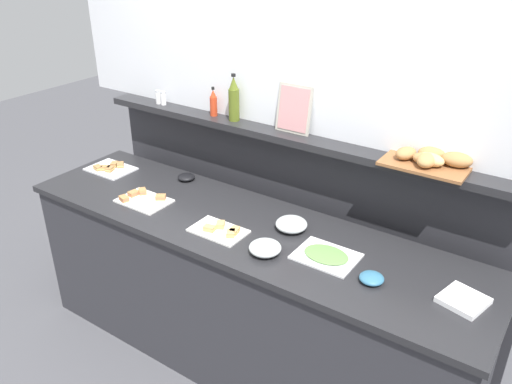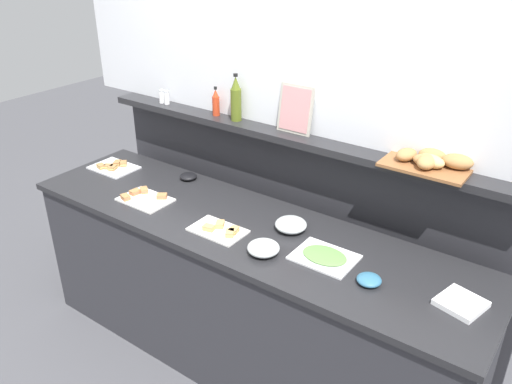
{
  "view_description": "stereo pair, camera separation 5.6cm",
  "coord_description": "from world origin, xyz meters",
  "px_view_note": "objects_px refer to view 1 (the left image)",
  "views": [
    {
      "loc": [
        1.38,
        -1.89,
        2.29
      ],
      "look_at": [
        0.02,
        0.1,
        1.07
      ],
      "focal_mm": 36.55,
      "sensor_mm": 36.0,
      "label": 1
    },
    {
      "loc": [
        1.43,
        -1.86,
        2.29
      ],
      "look_at": [
        0.02,
        0.1,
        1.07
      ],
      "focal_mm": 36.55,
      "sensor_mm": 36.0,
      "label": 2
    }
  ],
  "objects_px": {
    "sandwich_platter_side": "(110,168)",
    "condiment_bowl_teal": "(186,177)",
    "sandwich_platter_front": "(220,230)",
    "pepper_shaker": "(163,98)",
    "framed_picture": "(294,109)",
    "glass_bowl_large": "(265,248)",
    "condiment_bowl_dark": "(372,278)",
    "hot_sauce_bottle": "(213,103)",
    "salt_shaker": "(158,97)",
    "bread_basket": "(430,159)",
    "glass_bowl_medium": "(291,225)",
    "olive_oil_bottle": "(234,100)",
    "sandwich_platter_rear": "(143,199)",
    "napkin_stack": "(464,299)",
    "cold_cuts_platter": "(326,256)"
  },
  "relations": [
    {
      "from": "sandwich_platter_side",
      "to": "condiment_bowl_teal",
      "type": "xyz_separation_m",
      "value": [
        0.5,
        0.16,
        0.01
      ]
    },
    {
      "from": "sandwich_platter_front",
      "to": "pepper_shaker",
      "type": "height_order",
      "value": "pepper_shaker"
    },
    {
      "from": "sandwich_platter_side",
      "to": "framed_picture",
      "type": "relative_size",
      "value": 1.07
    },
    {
      "from": "glass_bowl_large",
      "to": "condiment_bowl_dark",
      "type": "xyz_separation_m",
      "value": [
        0.51,
        0.08,
        -0.01
      ]
    },
    {
      "from": "hot_sauce_bottle",
      "to": "pepper_shaker",
      "type": "bearing_deg",
      "value": -178.36
    },
    {
      "from": "salt_shaker",
      "to": "bread_basket",
      "type": "bearing_deg",
      "value": -0.0
    },
    {
      "from": "glass_bowl_medium",
      "to": "bread_basket",
      "type": "xyz_separation_m",
      "value": [
        0.54,
        0.34,
        0.37
      ]
    },
    {
      "from": "glass_bowl_medium",
      "to": "olive_oil_bottle",
      "type": "relative_size",
      "value": 0.59
    },
    {
      "from": "bread_basket",
      "to": "sandwich_platter_side",
      "type": "bearing_deg",
      "value": -169.16
    },
    {
      "from": "sandwich_platter_rear",
      "to": "hot_sauce_bottle",
      "type": "bearing_deg",
      "value": 81.31
    },
    {
      "from": "sandwich_platter_side",
      "to": "framed_picture",
      "type": "bearing_deg",
      "value": 19.82
    },
    {
      "from": "sandwich_platter_side",
      "to": "glass_bowl_medium",
      "type": "relative_size",
      "value": 1.75
    },
    {
      "from": "glass_bowl_large",
      "to": "condiment_bowl_teal",
      "type": "relative_size",
      "value": 1.46
    },
    {
      "from": "sandwich_platter_rear",
      "to": "napkin_stack",
      "type": "xyz_separation_m",
      "value": [
        1.74,
        0.11,
        0.0
      ]
    },
    {
      "from": "bread_basket",
      "to": "framed_picture",
      "type": "bearing_deg",
      "value": 177.15
    },
    {
      "from": "cold_cuts_platter",
      "to": "glass_bowl_medium",
      "type": "bearing_deg",
      "value": 155.05
    },
    {
      "from": "olive_oil_bottle",
      "to": "salt_shaker",
      "type": "relative_size",
      "value": 3.17
    },
    {
      "from": "sandwich_platter_rear",
      "to": "glass_bowl_medium",
      "type": "height_order",
      "value": "glass_bowl_medium"
    },
    {
      "from": "condiment_bowl_dark",
      "to": "pepper_shaker",
      "type": "bearing_deg",
      "value": 162.71
    },
    {
      "from": "napkin_stack",
      "to": "cold_cuts_platter",
      "type": "bearing_deg",
      "value": -177.36
    },
    {
      "from": "napkin_stack",
      "to": "bread_basket",
      "type": "bearing_deg",
      "value": 127.72
    },
    {
      "from": "sandwich_platter_side",
      "to": "olive_oil_bottle",
      "type": "distance_m",
      "value": 0.94
    },
    {
      "from": "sandwich_platter_rear",
      "to": "framed_picture",
      "type": "bearing_deg",
      "value": 42.98
    },
    {
      "from": "sandwich_platter_front",
      "to": "cold_cuts_platter",
      "type": "relative_size",
      "value": 0.98
    },
    {
      "from": "glass_bowl_medium",
      "to": "salt_shaker",
      "type": "height_order",
      "value": "salt_shaker"
    },
    {
      "from": "napkin_stack",
      "to": "bread_basket",
      "type": "distance_m",
      "value": 0.68
    },
    {
      "from": "glass_bowl_large",
      "to": "hot_sauce_bottle",
      "type": "bearing_deg",
      "value": 141.88
    },
    {
      "from": "salt_shaker",
      "to": "pepper_shaker",
      "type": "xyz_separation_m",
      "value": [
        0.04,
        0.0,
        0.0
      ]
    },
    {
      "from": "framed_picture",
      "to": "olive_oil_bottle",
      "type": "bearing_deg",
      "value": -175.95
    },
    {
      "from": "sandwich_platter_rear",
      "to": "glass_bowl_large",
      "type": "bearing_deg",
      "value": -3.65
    },
    {
      "from": "sandwich_platter_front",
      "to": "framed_picture",
      "type": "relative_size",
      "value": 1.06
    },
    {
      "from": "condiment_bowl_teal",
      "to": "pepper_shaker",
      "type": "distance_m",
      "value": 0.55
    },
    {
      "from": "salt_shaker",
      "to": "glass_bowl_medium",
      "type": "bearing_deg",
      "value": -15.78
    },
    {
      "from": "condiment_bowl_teal",
      "to": "salt_shaker",
      "type": "height_order",
      "value": "salt_shaker"
    },
    {
      "from": "glass_bowl_large",
      "to": "framed_picture",
      "type": "relative_size",
      "value": 0.58
    },
    {
      "from": "bread_basket",
      "to": "condiment_bowl_dark",
      "type": "bearing_deg",
      "value": -93.22
    },
    {
      "from": "hot_sauce_bottle",
      "to": "cold_cuts_platter",
      "type": "bearing_deg",
      "value": -24.81
    },
    {
      "from": "salt_shaker",
      "to": "pepper_shaker",
      "type": "bearing_deg",
      "value": 0.0
    },
    {
      "from": "cold_cuts_platter",
      "to": "glass_bowl_large",
      "type": "relative_size",
      "value": 1.86
    },
    {
      "from": "sandwich_platter_side",
      "to": "pepper_shaker",
      "type": "height_order",
      "value": "pepper_shaker"
    },
    {
      "from": "sandwich_platter_front",
      "to": "pepper_shaker",
      "type": "relative_size",
      "value": 3.25
    },
    {
      "from": "napkin_stack",
      "to": "pepper_shaker",
      "type": "height_order",
      "value": "pepper_shaker"
    },
    {
      "from": "condiment_bowl_teal",
      "to": "salt_shaker",
      "type": "relative_size",
      "value": 1.21
    },
    {
      "from": "salt_shaker",
      "to": "hot_sauce_bottle",
      "type": "bearing_deg",
      "value": 1.48
    },
    {
      "from": "salt_shaker",
      "to": "framed_picture",
      "type": "xyz_separation_m",
      "value": [
        0.99,
        0.04,
        0.09
      ]
    },
    {
      "from": "condiment_bowl_teal",
      "to": "sandwich_platter_side",
      "type": "bearing_deg",
      "value": -161.92
    },
    {
      "from": "sandwich_platter_front",
      "to": "framed_picture",
      "type": "bearing_deg",
      "value": 84.7
    },
    {
      "from": "sandwich_platter_rear",
      "to": "condiment_bowl_dark",
      "type": "bearing_deg",
      "value": 0.85
    },
    {
      "from": "pepper_shaker",
      "to": "framed_picture",
      "type": "relative_size",
      "value": 0.33
    },
    {
      "from": "sandwich_platter_front",
      "to": "napkin_stack",
      "type": "height_order",
      "value": "sandwich_platter_front"
    }
  ]
}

